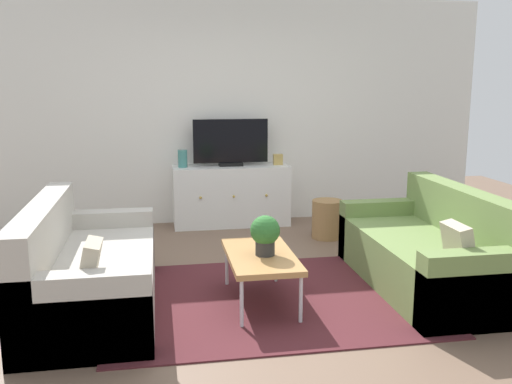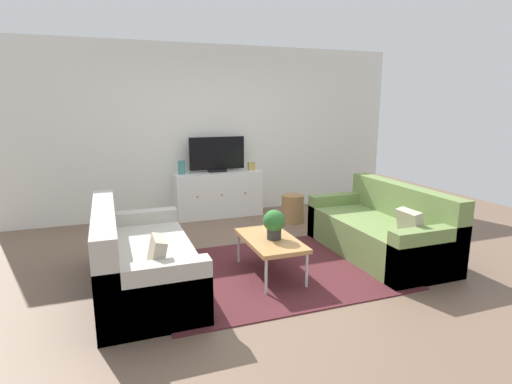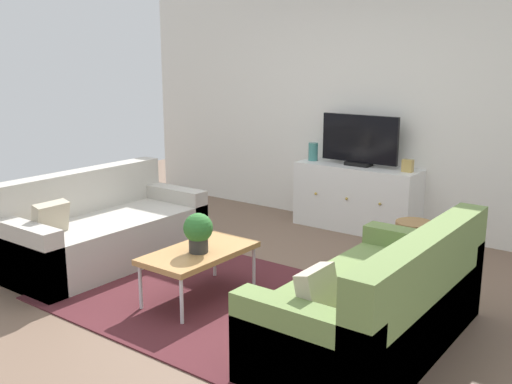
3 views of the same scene
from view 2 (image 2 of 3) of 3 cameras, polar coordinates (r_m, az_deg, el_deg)
The scene contains 12 objects.
ground_plane at distance 4.68m, azimuth 1.86°, elevation -10.28°, with size 10.00×10.00×0.00m, color brown.
wall_back at distance 6.77m, azimuth -6.23°, elevation 8.41°, with size 6.40×0.12×2.70m, color silver.
area_rug at distance 4.55m, azimuth 2.58°, elevation -10.88°, with size 2.50×1.90×0.01m, color #4C1E23.
couch_left_side at distance 4.19m, azimuth -16.35°, elevation -9.41°, with size 0.90×1.86×0.84m.
couch_right_side at distance 5.19m, azimuth 17.29°, elevation -5.27°, with size 0.90×1.86×0.84m.
coffee_table at distance 4.34m, azimuth 1.99°, elevation -6.84°, with size 0.51×0.94×0.41m.
potted_plant at distance 4.26m, azimuth 2.54°, elevation -4.34°, with size 0.23×0.23×0.31m.
tv_console at distance 6.65m, azimuth -5.30°, elevation -0.26°, with size 1.38×0.47×0.72m.
flat_screen_tv at distance 6.56m, azimuth -5.45°, elevation 5.21°, with size 0.89×0.16×0.56m.
glass_vase at distance 6.44m, azimuth -10.30°, elevation 3.39°, with size 0.11×0.11×0.21m, color teal.
mantel_clock at distance 6.73m, azimuth -0.65°, elevation 3.64°, with size 0.11×0.07×0.13m, color tan.
wicker_basket at distance 6.31m, azimuth 5.11°, elevation -2.31°, with size 0.34×0.34×0.43m, color #9E7547.
Camera 2 is at (-1.63, -4.01, 1.79)m, focal length 28.75 mm.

